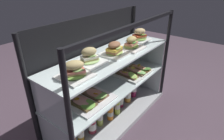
{
  "coord_description": "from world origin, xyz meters",
  "views": [
    {
      "loc": [
        -1.14,
        -0.88,
        1.25
      ],
      "look_at": [
        0.0,
        0.0,
        0.52
      ],
      "focal_mm": 30.74,
      "sensor_mm": 36.0,
      "label": 1
    }
  ],
  "objects": [
    {
      "name": "riser_lower_tier",
      "position": [
        0.0,
        0.0,
        0.21
      ],
      "size": [
        1.25,
        0.37,
        0.32
      ],
      "color": "silver",
      "rests_on": "case_base_deck"
    },
    {
      "name": "juice_bottle_back_left",
      "position": [
        -0.17,
        -0.0,
        0.14
      ],
      "size": [
        0.06,
        0.06,
        0.23
      ],
      "color": "#BACE56",
      "rests_on": "case_base_deck"
    },
    {
      "name": "riser_upper_tier",
      "position": [
        0.0,
        0.0,
        0.51
      ],
      "size": [
        1.25,
        0.37,
        0.27
      ],
      "color": "silver",
      "rests_on": "shelf_lower_glass"
    },
    {
      "name": "juice_bottle_front_fourth",
      "position": [
        -0.28,
        -0.01,
        0.13
      ],
      "size": [
        0.07,
        0.07,
        0.21
      ],
      "color": "maroon",
      "rests_on": "case_base_deck"
    },
    {
      "name": "shelf_upper_glass",
      "position": [
        0.0,
        0.0,
        0.65
      ],
      "size": [
        1.27,
        0.39,
        0.01
      ],
      "primitive_type": "cube",
      "color": "silver",
      "rests_on": "riser_upper_tier"
    },
    {
      "name": "juice_bottle_front_left_end",
      "position": [
        -0.4,
        0.01,
        0.12
      ],
      "size": [
        0.06,
        0.06,
        0.2
      ],
      "color": "gold",
      "rests_on": "case_base_deck"
    },
    {
      "name": "plated_roll_sandwich_center",
      "position": [
        0.22,
        -0.05,
        0.69
      ],
      "size": [
        0.2,
        0.2,
        0.11
      ],
      "color": "white",
      "rests_on": "shelf_upper_glass"
    },
    {
      "name": "case_frame",
      "position": [
        0.0,
        0.12,
        0.52
      ],
      "size": [
        1.32,
        0.44,
        0.95
      ],
      "color": "black",
      "rests_on": "ground"
    },
    {
      "name": "ground_plane",
      "position": [
        0.0,
        0.0,
        -0.01
      ],
      "size": [
        6.0,
        6.0,
        0.02
      ],
      "primitive_type": "cube",
      "color": "#4E3D49",
      "rests_on": "ground"
    },
    {
      "name": "case_base_deck",
      "position": [
        0.0,
        0.0,
        0.02
      ],
      "size": [
        1.32,
        0.44,
        0.04
      ],
      "primitive_type": "cube",
      "color": "#B5B8BA",
      "rests_on": "ground"
    },
    {
      "name": "open_sandwich_tray_far_right",
      "position": [
        0.29,
        -0.04,
        0.4
      ],
      "size": [
        0.34,
        0.29,
        0.06
      ],
      "color": "white",
      "rests_on": "shelf_lower_glass"
    },
    {
      "name": "open_sandwich_tray_far_left",
      "position": [
        -0.3,
        -0.02,
        0.4
      ],
      "size": [
        0.34,
        0.29,
        0.05
      ],
      "color": "white",
      "rests_on": "shelf_lower_glass"
    },
    {
      "name": "plated_roll_sandwich_mid_right",
      "position": [
        -0.44,
        -0.05,
        0.7
      ],
      "size": [
        0.2,
        0.2,
        0.11
      ],
      "color": "white",
      "rests_on": "shelf_upper_glass"
    },
    {
      "name": "juice_bottle_front_middle",
      "position": [
        0.04,
        -0.03,
        0.13
      ],
      "size": [
        0.06,
        0.06,
        0.21
      ],
      "color": "#BBD447",
      "rests_on": "case_base_deck"
    },
    {
      "name": "shelf_lower_glass",
      "position": [
        0.0,
        0.0,
        0.37
      ],
      "size": [
        1.27,
        0.39,
        0.01
      ],
      "primitive_type": "cube",
      "color": "silver",
      "rests_on": "riser_lower_tier"
    },
    {
      "name": "plated_roll_sandwich_near_left_corner",
      "position": [
        0.01,
        -0.02,
        0.7
      ],
      "size": [
        0.2,
        0.2,
        0.11
      ],
      "color": "white",
      "rests_on": "shelf_upper_glass"
    },
    {
      "name": "juice_bottle_back_right",
      "position": [
        -0.06,
        -0.03,
        0.12
      ],
      "size": [
        0.06,
        0.06,
        0.2
      ],
      "color": "orange",
      "rests_on": "case_base_deck"
    },
    {
      "name": "juice_bottle_tucked_behind",
      "position": [
        0.27,
        0.0,
        0.13
      ],
      "size": [
        0.07,
        0.07,
        0.21
      ],
      "color": "gold",
      "rests_on": "case_base_deck"
    },
    {
      "name": "plated_roll_sandwich_far_left",
      "position": [
        -0.23,
        0.03,
        0.7
      ],
      "size": [
        0.2,
        0.2,
        0.12
      ],
      "color": "white",
      "rests_on": "shelf_upper_glass"
    },
    {
      "name": "plated_roll_sandwich_right_of_center",
      "position": [
        0.46,
        0.01,
        0.7
      ],
      "size": [
        0.19,
        0.19,
        0.12
      ],
      "color": "white",
      "rests_on": "shelf_upper_glass"
    },
    {
      "name": "juice_bottle_back_center",
      "position": [
        0.15,
        0.01,
        0.13
      ],
      "size": [
        0.06,
        0.06,
        0.24
      ],
      "color": "#A31F3E",
      "rests_on": "case_base_deck"
    },
    {
      "name": "juice_bottle_near_post",
      "position": [
        -0.5,
        -0.01,
        0.14
      ],
      "size": [
        0.06,
        0.06,
        0.24
      ],
      "color": "orange",
      "rests_on": "case_base_deck"
    },
    {
      "name": "juice_bottle_front_second",
      "position": [
        0.38,
        0.0,
        0.15
      ],
      "size": [
        0.06,
        0.06,
        0.24
      ],
      "color": "#9A1F4C",
      "rests_on": "case_base_deck"
    }
  ]
}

